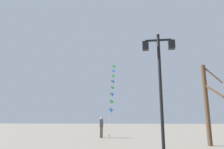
# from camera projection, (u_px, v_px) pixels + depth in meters

# --- Properties ---
(ground_plane) EXTENTS (160.00, 160.00, 0.00)m
(ground_plane) POSITION_uv_depth(u_px,v_px,m) (127.00, 136.00, 19.68)
(ground_plane) COLOR gray
(twin_lantern_lamp_post) EXTENTS (1.46, 0.28, 5.33)m
(twin_lantern_lamp_post) POSITION_uv_depth(u_px,v_px,m) (160.00, 69.00, 9.38)
(twin_lantern_lamp_post) COLOR black
(twin_lantern_lamp_post) RESTS_ON ground_plane
(kite_train) EXTENTS (1.22, 10.53, 9.43)m
(kite_train) POSITION_uv_depth(u_px,v_px,m) (112.00, 88.00, 25.49)
(kite_train) COLOR brown
(kite_train) RESTS_ON ground_plane
(kite_flyer) EXTENTS (0.25, 0.61, 1.71)m
(kite_flyer) POSITION_uv_depth(u_px,v_px,m) (101.00, 127.00, 17.55)
(kite_flyer) COLOR brown
(kite_flyer) RESTS_ON ground_plane
(bare_tree) EXTENTS (1.10, 2.16, 4.71)m
(bare_tree) POSITION_uv_depth(u_px,v_px,m) (207.00, 102.00, 12.31)
(bare_tree) COLOR #4C3826
(bare_tree) RESTS_ON ground_plane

